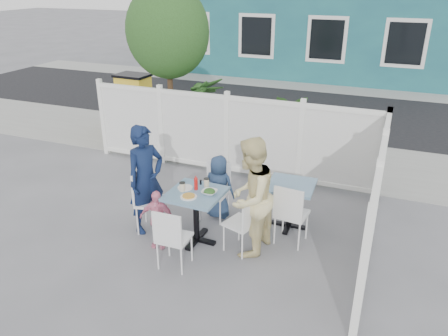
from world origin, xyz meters
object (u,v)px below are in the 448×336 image
at_px(spare_table, 291,194).
at_px(chair_near, 171,235).
at_px(main_table, 196,204).
at_px(chair_left, 146,196).
at_px(man, 146,180).
at_px(boy, 219,187).
at_px(toddler, 157,219).
at_px(utility_cabinet, 135,104).
at_px(chair_back, 216,186).
at_px(woman, 250,198).
at_px(chair_right, 245,220).

bearing_deg(spare_table, chair_near, -125.90).
distance_m(main_table, chair_near, 0.75).
height_order(chair_left, man, man).
xyz_separation_m(boy, toddler, (-0.49, -1.14, -0.08)).
relative_size(utility_cabinet, man, 0.82).
bearing_deg(boy, utility_cabinet, -40.49).
xyz_separation_m(chair_back, toddler, (-0.45, -1.13, -0.09)).
relative_size(man, woman, 0.99).
height_order(chair_left, boy, boy).
bearing_deg(chair_near, toddler, 135.94).
distance_m(chair_back, chair_near, 1.55).
bearing_deg(woman, boy, -126.32).
bearing_deg(chair_left, utility_cabinet, -159.05).
relative_size(chair_right, toddler, 1.01).
height_order(utility_cabinet, main_table, utility_cabinet).
bearing_deg(main_table, spare_table, 37.66).
relative_size(utility_cabinet, spare_table, 1.88).
bearing_deg(chair_back, toddler, 69.96).
relative_size(chair_left, toddler, 1.11).
height_order(spare_table, chair_near, chair_near).
bearing_deg(toddler, main_table, 24.19).
relative_size(utility_cabinet, boy, 1.31).
height_order(utility_cabinet, boy, utility_cabinet).
distance_m(man, woman, 1.65).
height_order(utility_cabinet, chair_left, utility_cabinet).
bearing_deg(utility_cabinet, chair_right, -39.87).
xyz_separation_m(chair_near, man, (-0.83, 0.78, 0.33)).
distance_m(chair_right, woman, 0.34).
bearing_deg(toddler, chair_near, -53.21).
relative_size(utility_cabinet, chair_right, 1.54).
xyz_separation_m(spare_table, woman, (-0.38, -0.87, 0.29)).
distance_m(main_table, man, 0.87).
height_order(chair_right, woman, woman).
bearing_deg(woman, chair_right, -36.28).
distance_m(chair_back, woman, 1.17).
height_order(chair_back, boy, boy).
relative_size(utility_cabinet, chair_left, 1.39).
distance_m(utility_cabinet, woman, 5.97).
relative_size(chair_right, boy, 0.85).
height_order(main_table, chair_near, chair_near).
bearing_deg(man, chair_near, -108.60).
distance_m(chair_right, chair_back, 1.12).
bearing_deg(chair_near, spare_table, 52.41).
height_order(main_table, toddler, toddler).
distance_m(main_table, chair_right, 0.77).
relative_size(chair_near, boy, 0.85).
height_order(chair_left, toddler, chair_left).
relative_size(chair_left, chair_back, 1.08).
bearing_deg(toddler, chair_right, 4.00).
relative_size(chair_right, woman, 0.53).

